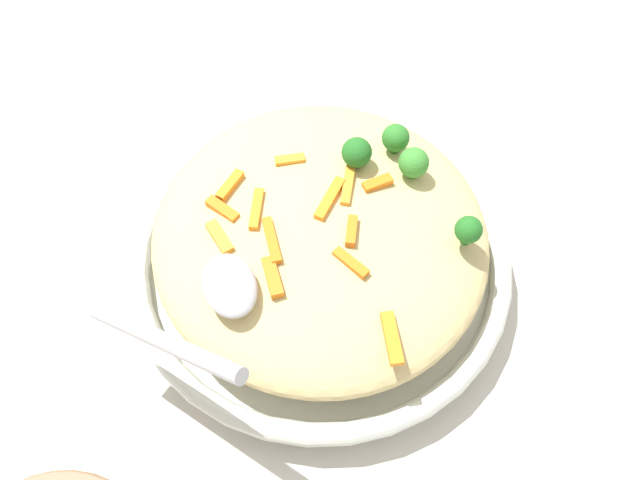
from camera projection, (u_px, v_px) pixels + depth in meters
ground_plane at (320, 274)px, 0.64m from camera, size 2.40×2.40×0.00m
serving_bowl at (320, 261)px, 0.62m from camera, size 0.33×0.33×0.04m
pasta_mound at (320, 235)px, 0.58m from camera, size 0.29×0.28×0.06m
carrot_piece_0 at (377, 183)px, 0.57m from camera, size 0.01×0.03×0.01m
carrot_piece_1 at (290, 160)px, 0.59m from camera, size 0.01×0.03×0.01m
carrot_piece_2 at (392, 338)px, 0.50m from camera, size 0.04×0.02×0.01m
carrot_piece_3 at (351, 263)px, 0.53m from camera, size 0.03×0.02×0.01m
carrot_piece_4 at (272, 240)px, 0.54m from camera, size 0.04×0.01×0.01m
carrot_piece_5 at (348, 186)px, 0.57m from camera, size 0.04×0.02×0.01m
carrot_piece_6 at (230, 186)px, 0.57m from camera, size 0.03×0.03×0.01m
carrot_piece_7 at (330, 198)px, 0.56m from camera, size 0.04×0.04×0.01m
carrot_piece_8 at (256, 209)px, 0.56m from camera, size 0.04×0.02×0.01m
carrot_piece_9 at (223, 210)px, 0.56m from camera, size 0.03×0.02×0.01m
carrot_piece_10 at (273, 277)px, 0.53m from camera, size 0.03×0.01×0.01m
carrot_piece_11 at (351, 231)px, 0.54m from camera, size 0.03×0.02×0.01m
carrot_piece_12 at (220, 237)px, 0.55m from camera, size 0.03×0.02×0.01m
broccoli_floret_0 at (468, 230)px, 0.54m from camera, size 0.02×0.02×0.03m
broccoli_floret_1 at (414, 163)px, 0.57m from camera, size 0.03×0.03×0.03m
broccoli_floret_2 at (396, 138)px, 0.59m from camera, size 0.02×0.02×0.03m
broccoli_floret_3 at (357, 153)px, 0.57m from camera, size 0.03×0.03×0.03m
serving_spoon at (208, 303)px, 0.50m from camera, size 0.13×0.12×0.08m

